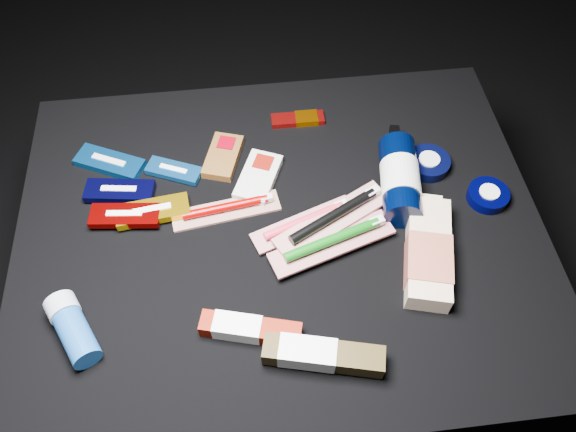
{
  "coord_description": "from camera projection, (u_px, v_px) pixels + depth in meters",
  "views": [
    {
      "loc": [
        -0.05,
        -0.57,
        1.27
      ],
      "look_at": [
        0.01,
        0.01,
        0.42
      ],
      "focal_mm": 35.0,
      "sensor_mm": 36.0,
      "label": 1
    }
  ],
  "objects": [
    {
      "name": "cloth_table",
      "position": [
        282.0,
        278.0,
        1.21
      ],
      "size": [
        0.98,
        0.78,
        0.4
      ],
      "primitive_type": "cube",
      "color": "black",
      "rests_on": "ground"
    },
    {
      "name": "toothbrush_pack_3",
      "position": [
        334.0,
        217.0,
        1.02
      ],
      "size": [
        0.23,
        0.16,
        0.03
      ],
      "rotation": [
        0.0,
        0.0,
        0.49
      ],
      "color": "beige",
      "rests_on": "cloth_table"
    },
    {
      "name": "clif_bar_0",
      "position": [
        224.0,
        155.0,
        1.13
      ],
      "size": [
        0.09,
        0.12,
        0.02
      ],
      "rotation": [
        0.0,
        0.0,
        -0.31
      ],
      "color": "brown",
      "rests_on": "cloth_table"
    },
    {
      "name": "deodorant_stick",
      "position": [
        73.0,
        328.0,
        0.9
      ],
      "size": [
        0.1,
        0.13,
        0.05
      ],
      "rotation": [
        0.0,
        0.0,
        0.48
      ],
      "color": "navy",
      "rests_on": "cloth_table"
    },
    {
      "name": "cream_tin_upper",
      "position": [
        428.0,
        163.0,
        1.12
      ],
      "size": [
        0.08,
        0.08,
        0.03
      ],
      "rotation": [
        0.0,
        0.0,
        -0.36
      ],
      "color": "black",
      "rests_on": "cloth_table"
    },
    {
      "name": "luna_bar_4",
      "position": [
        125.0,
        216.0,
        1.04
      ],
      "size": [
        0.13,
        0.06,
        0.02
      ],
      "rotation": [
        0.0,
        0.0,
        -0.11
      ],
      "color": "#720202",
      "rests_on": "cloth_table"
    },
    {
      "name": "luna_bar_1",
      "position": [
        174.0,
        171.0,
        1.11
      ],
      "size": [
        0.12,
        0.08,
        0.01
      ],
      "rotation": [
        0.0,
        0.0,
        -0.41
      ],
      "color": "#1562B1",
      "rests_on": "cloth_table"
    },
    {
      "name": "toothpaste_carton_red",
      "position": [
        246.0,
        329.0,
        0.91
      ],
      "size": [
        0.17,
        0.08,
        0.03
      ],
      "rotation": [
        0.0,
        0.0,
        -0.26
      ],
      "color": "#710D00",
      "rests_on": "cloth_table"
    },
    {
      "name": "power_bar",
      "position": [
        301.0,
        119.0,
        1.19
      ],
      "size": [
        0.11,
        0.04,
        0.01
      ],
      "rotation": [
        0.0,
        0.0,
        -0.01
      ],
      "color": "maroon",
      "rests_on": "cloth_table"
    },
    {
      "name": "ground",
      "position": [
        282.0,
        317.0,
        1.37
      ],
      "size": [
        3.0,
        3.0,
        0.0
      ],
      "primitive_type": "plane",
      "color": "black",
      "rests_on": "ground"
    },
    {
      "name": "bodywash_bottle",
      "position": [
        428.0,
        254.0,
        0.99
      ],
      "size": [
        0.12,
        0.23,
        0.05
      ],
      "rotation": [
        0.0,
        0.0,
        -0.26
      ],
      "color": "beige",
      "rests_on": "cloth_table"
    },
    {
      "name": "clif_bar_1",
      "position": [
        259.0,
        176.0,
        1.1
      ],
      "size": [
        0.11,
        0.14,
        0.02
      ],
      "rotation": [
        0.0,
        0.0,
        -0.41
      ],
      "color": "silver",
      "rests_on": "cloth_table"
    },
    {
      "name": "toothbrush_pack_1",
      "position": [
        305.0,
        222.0,
        1.03
      ],
      "size": [
        0.21,
        0.11,
        0.02
      ],
      "rotation": [
        0.0,
        0.0,
        0.34
      ],
      "color": "beige",
      "rests_on": "cloth_table"
    },
    {
      "name": "cream_tin_lower",
      "position": [
        488.0,
        195.0,
        1.07
      ],
      "size": [
        0.08,
        0.08,
        0.02
      ],
      "rotation": [
        0.0,
        0.0,
        -0.02
      ],
      "color": "black",
      "rests_on": "cloth_table"
    },
    {
      "name": "luna_bar_0",
      "position": [
        110.0,
        163.0,
        1.12
      ],
      "size": [
        0.15,
        0.11,
        0.02
      ],
      "rotation": [
        0.0,
        0.0,
        -0.45
      ],
      "color": "#0B4B8E",
      "rests_on": "cloth_table"
    },
    {
      "name": "luna_bar_3",
      "position": [
        153.0,
        211.0,
        1.05
      ],
      "size": [
        0.14,
        0.07,
        0.02
      ],
      "rotation": [
        0.0,
        0.0,
        0.11
      ],
      "color": "#AA8006",
      "rests_on": "cloth_table"
    },
    {
      "name": "luna_bar_2",
      "position": [
        120.0,
        191.0,
        1.08
      ],
      "size": [
        0.14,
        0.07,
        0.02
      ],
      "rotation": [
        0.0,
        0.0,
        -0.14
      ],
      "color": "black",
      "rests_on": "cloth_table"
    },
    {
      "name": "lotion_bottle",
      "position": [
        400.0,
        179.0,
        1.06
      ],
      "size": [
        0.1,
        0.23,
        0.07
      ],
      "rotation": [
        0.0,
        0.0,
        -0.15
      ],
      "color": "black",
      "rests_on": "cloth_table"
    },
    {
      "name": "toothpaste_carton_green",
      "position": [
        318.0,
        354.0,
        0.88
      ],
      "size": [
        0.2,
        0.09,
        0.04
      ],
      "rotation": [
        0.0,
        0.0,
        -0.24
      ],
      "color": "#30240B",
      "rests_on": "cloth_table"
    },
    {
      "name": "toothbrush_pack_2",
      "position": [
        334.0,
        241.0,
        1.0
      ],
      "size": [
        0.24,
        0.12,
        0.03
      ],
      "rotation": [
        0.0,
        0.0,
        0.31
      ],
      "color": "#B3ADA8",
      "rests_on": "cloth_table"
    },
    {
      "name": "toothbrush_pack_0",
      "position": [
        227.0,
        209.0,
        1.06
      ],
      "size": [
        0.21,
        0.08,
        0.02
      ],
      "rotation": [
        0.0,
        0.0,
        0.14
      ],
      "color": "#A59E9B",
      "rests_on": "cloth_table"
    }
  ]
}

